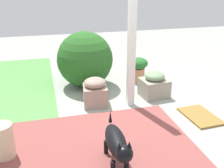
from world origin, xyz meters
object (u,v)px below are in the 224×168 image
(stone_planter_nearest, at_px, (154,85))
(dog, at_px, (117,143))
(terracotta_pot_broad, at_px, (138,67))
(ceramic_urn, at_px, (3,142))
(round_shrub, at_px, (85,59))
(porch_pillar, at_px, (132,36))
(stone_planter_mid, at_px, (95,92))
(doormat, at_px, (200,116))

(stone_planter_nearest, distance_m, dog, 1.93)
(terracotta_pot_broad, xyz_separation_m, dog, (-2.31, 1.06, 0.02))
(stone_planter_nearest, height_order, ceramic_urn, stone_planter_nearest)
(round_shrub, bearing_deg, terracotta_pot_broad, -91.91)
(porch_pillar, height_order, dog, porch_pillar)
(dog, xyz_separation_m, ceramic_urn, (0.47, 1.15, -0.09))
(porch_pillar, height_order, stone_planter_mid, porch_pillar)
(stone_planter_nearest, distance_m, terracotta_pot_broad, 0.72)
(round_shrub, relative_size, ceramic_urn, 2.42)
(stone_planter_mid, height_order, ceramic_urn, stone_planter_mid)
(dog, relative_size, doormat, 1.20)
(round_shrub, distance_m, terracotta_pot_broad, 1.02)
(round_shrub, relative_size, dog, 1.35)
(ceramic_urn, bearing_deg, porch_pillar, -62.09)
(porch_pillar, xyz_separation_m, dog, (-1.39, 0.60, -0.79))
(dog, bearing_deg, ceramic_urn, 67.93)
(porch_pillar, distance_m, ceramic_urn, 2.17)
(round_shrub, xyz_separation_m, terracotta_pot_broad, (-0.03, -1.00, -0.22))
(stone_planter_nearest, bearing_deg, porch_pillar, 112.47)
(porch_pillar, bearing_deg, stone_planter_mid, 76.25)
(porch_pillar, bearing_deg, stone_planter_nearest, -67.53)
(round_shrub, height_order, terracotta_pot_broad, round_shrub)
(dog, bearing_deg, round_shrub, -1.56)
(terracotta_pot_broad, bearing_deg, dog, 155.39)
(stone_planter_nearest, height_order, round_shrub, round_shrub)
(porch_pillar, height_order, round_shrub, porch_pillar)
(stone_planter_mid, bearing_deg, porch_pillar, -103.75)
(terracotta_pot_broad, xyz_separation_m, doormat, (-1.57, -0.38, -0.26))
(terracotta_pot_broad, bearing_deg, stone_planter_nearest, -178.27)
(round_shrub, bearing_deg, stone_planter_mid, -179.19)
(stone_planter_mid, height_order, dog, dog)
(stone_planter_nearest, height_order, stone_planter_mid, stone_planter_mid)
(stone_planter_mid, distance_m, doormat, 1.58)
(stone_planter_mid, bearing_deg, stone_planter_nearest, -86.08)
(porch_pillar, relative_size, round_shrub, 2.18)
(stone_planter_mid, relative_size, round_shrub, 0.44)
(stone_planter_mid, distance_m, terracotta_pot_broad, 1.26)
(stone_planter_nearest, bearing_deg, doormat, -157.15)
(terracotta_pot_broad, distance_m, dog, 2.54)
(stone_planter_nearest, distance_m, ceramic_urn, 2.50)
(terracotta_pot_broad, relative_size, ceramic_urn, 1.12)
(dog, distance_m, ceramic_urn, 1.24)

